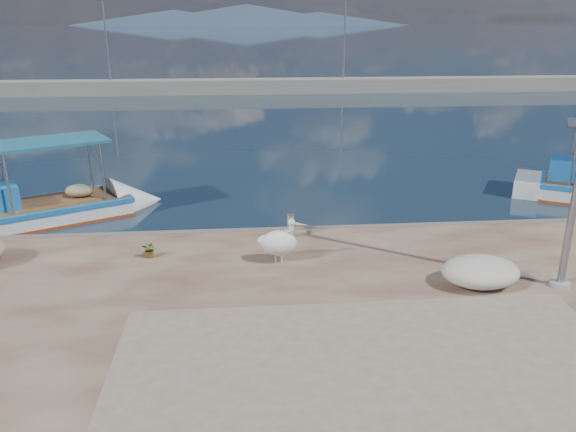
% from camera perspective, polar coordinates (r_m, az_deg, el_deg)
% --- Properties ---
extents(ground, '(1400.00, 1400.00, 0.00)m').
position_cam_1_polar(ground, '(11.61, 1.66, -12.34)').
color(ground, '#162635').
rests_on(ground, ground).
extents(quay_patch, '(9.00, 7.00, 0.01)m').
position_cam_1_polar(quay_patch, '(9.08, 10.64, -19.09)').
color(quay_patch, gray).
rests_on(quay_patch, quay).
extents(breakwater, '(120.00, 2.20, 7.50)m').
position_cam_1_polar(breakwater, '(50.12, -3.67, 13.03)').
color(breakwater, gray).
rests_on(breakwater, ground).
extents(mountains, '(370.00, 280.00, 22.00)m').
position_cam_1_polar(mountains, '(659.84, -4.75, 19.60)').
color(mountains, '#28384C').
rests_on(mountains, ground).
extents(boat_left, '(6.44, 4.67, 2.98)m').
position_cam_1_polar(boat_left, '(19.56, -22.54, 0.38)').
color(boat_left, white).
rests_on(boat_left, ground).
extents(pelican, '(1.20, 0.70, 1.14)m').
position_cam_1_polar(pelican, '(13.51, -0.88, -2.65)').
color(pelican, tan).
rests_on(pelican, quay).
extents(bollard_near, '(0.23, 0.23, 0.70)m').
position_cam_1_polar(bollard_near, '(15.14, 0.27, -0.80)').
color(bollard_near, gray).
rests_on(bollard_near, quay).
extents(potted_plant, '(0.46, 0.43, 0.42)m').
position_cam_1_polar(potted_plant, '(14.34, -13.86, -3.32)').
color(potted_plant, '#33722D').
rests_on(potted_plant, quay).
extents(net_pile_d, '(1.73, 1.30, 0.65)m').
position_cam_1_polar(net_pile_d, '(13.17, 18.96, -5.37)').
color(net_pile_d, beige).
rests_on(net_pile_d, quay).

